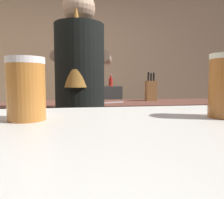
{
  "coord_description": "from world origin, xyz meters",
  "views": [
    {
      "loc": [
        0.0,
        -1.42,
        1.13
      ],
      "look_at": [
        0.1,
        -0.75,
        1.08
      ],
      "focal_mm": 34.63,
      "sensor_mm": 36.0,
      "label": 1
    }
  ],
  "objects_px": {
    "pint_glass_near": "(26,89)",
    "knife_block": "(151,90)",
    "bartender": "(80,99)",
    "mixing_bowl": "(80,100)",
    "bottle_olive_oil": "(111,82)",
    "bottle_hot_sauce": "(85,81)",
    "chefs_knife": "(111,102)",
    "bottle_soy": "(95,80)"
  },
  "relations": [
    {
      "from": "pint_glass_near",
      "to": "knife_block",
      "type": "bearing_deg",
      "value": 63.35
    },
    {
      "from": "bartender",
      "to": "mixing_bowl",
      "type": "xyz_separation_m",
      "value": [
        0.0,
        0.43,
        -0.04
      ]
    },
    {
      "from": "mixing_bowl",
      "to": "bottle_olive_oil",
      "type": "relative_size",
      "value": 1.18
    },
    {
      "from": "bottle_olive_oil",
      "to": "bottle_hot_sauce",
      "type": "xyz_separation_m",
      "value": [
        -0.39,
        0.13,
        0.02
      ]
    },
    {
      "from": "chefs_knife",
      "to": "pint_glass_near",
      "type": "height_order",
      "value": "pint_glass_near"
    },
    {
      "from": "knife_block",
      "to": "pint_glass_near",
      "type": "xyz_separation_m",
      "value": [
        -0.82,
        -1.63,
        0.08
      ]
    },
    {
      "from": "mixing_bowl",
      "to": "bottle_hot_sauce",
      "type": "bearing_deg",
      "value": 86.67
    },
    {
      "from": "bartender",
      "to": "bottle_soy",
      "type": "height_order",
      "value": "bartender"
    },
    {
      "from": "bartender",
      "to": "bottle_hot_sauce",
      "type": "relative_size",
      "value": 8.12
    },
    {
      "from": "knife_block",
      "to": "bottle_soy",
      "type": "xyz_separation_m",
      "value": [
        -0.46,
        1.25,
        0.11
      ]
    },
    {
      "from": "mixing_bowl",
      "to": "bottle_soy",
      "type": "xyz_separation_m",
      "value": [
        0.25,
        1.38,
        0.19
      ]
    },
    {
      "from": "pint_glass_near",
      "to": "bottle_soy",
      "type": "distance_m",
      "value": 2.9
    },
    {
      "from": "chefs_knife",
      "to": "bottle_hot_sauce",
      "type": "bearing_deg",
      "value": 79.65
    },
    {
      "from": "chefs_knife",
      "to": "bottle_soy",
      "type": "relative_size",
      "value": 0.93
    },
    {
      "from": "bartender",
      "to": "bottle_olive_oil",
      "type": "height_order",
      "value": "bartender"
    },
    {
      "from": "knife_block",
      "to": "pint_glass_near",
      "type": "bearing_deg",
      "value": -116.65
    },
    {
      "from": "bottle_soy",
      "to": "bottle_olive_oil",
      "type": "bearing_deg",
      "value": -9.23
    },
    {
      "from": "pint_glass_near",
      "to": "chefs_knife",
      "type": "bearing_deg",
      "value": 75.12
    },
    {
      "from": "pint_glass_near",
      "to": "bottle_olive_oil",
      "type": "relative_size",
      "value": 0.71
    },
    {
      "from": "bottle_soy",
      "to": "chefs_knife",
      "type": "bearing_deg",
      "value": -88.58
    },
    {
      "from": "bartender",
      "to": "bottle_hot_sauce",
      "type": "height_order",
      "value": "bartender"
    },
    {
      "from": "knife_block",
      "to": "mixing_bowl",
      "type": "xyz_separation_m",
      "value": [
        -0.71,
        -0.13,
        -0.08
      ]
    },
    {
      "from": "bottle_olive_oil",
      "to": "bartender",
      "type": "bearing_deg",
      "value": -105.13
    },
    {
      "from": "mixing_bowl",
      "to": "bottle_olive_oil",
      "type": "xyz_separation_m",
      "value": [
        0.48,
        1.34,
        0.16
      ]
    },
    {
      "from": "chefs_knife",
      "to": "pint_glass_near",
      "type": "relative_size",
      "value": 1.92
    },
    {
      "from": "bartender",
      "to": "pint_glass_near",
      "type": "distance_m",
      "value": 1.08
    },
    {
      "from": "bottle_soy",
      "to": "bartender",
      "type": "bearing_deg",
      "value": -97.75
    },
    {
      "from": "mixing_bowl",
      "to": "bottle_olive_oil",
      "type": "distance_m",
      "value": 1.43
    },
    {
      "from": "knife_block",
      "to": "mixing_bowl",
      "type": "distance_m",
      "value": 0.72
    },
    {
      "from": "bartender",
      "to": "bottle_soy",
      "type": "distance_m",
      "value": 1.83
    },
    {
      "from": "knife_block",
      "to": "pint_glass_near",
      "type": "distance_m",
      "value": 1.83
    },
    {
      "from": "knife_block",
      "to": "bottle_hot_sauce",
      "type": "relative_size",
      "value": 1.33
    },
    {
      "from": "mixing_bowl",
      "to": "bottle_soy",
      "type": "relative_size",
      "value": 0.81
    },
    {
      "from": "bartender",
      "to": "pint_glass_near",
      "type": "xyz_separation_m",
      "value": [
        -0.11,
        -1.07,
        0.11
      ]
    },
    {
      "from": "mixing_bowl",
      "to": "chefs_knife",
      "type": "height_order",
      "value": "mixing_bowl"
    },
    {
      "from": "bottle_soy",
      "to": "bottle_hot_sauce",
      "type": "bearing_deg",
      "value": 149.58
    },
    {
      "from": "bartender",
      "to": "bottle_olive_oil",
      "type": "bearing_deg",
      "value": -4.42
    },
    {
      "from": "knife_block",
      "to": "bottle_olive_oil",
      "type": "distance_m",
      "value": 1.23
    },
    {
      "from": "mixing_bowl",
      "to": "pint_glass_near",
      "type": "xyz_separation_m",
      "value": [
        -0.11,
        -1.5,
        0.15
      ]
    },
    {
      "from": "bottle_soy",
      "to": "bottle_hot_sauce",
      "type": "distance_m",
      "value": 0.19
    },
    {
      "from": "bartender",
      "to": "bottle_hot_sauce",
      "type": "bearing_deg",
      "value": 8.11
    },
    {
      "from": "bartender",
      "to": "chefs_knife",
      "type": "distance_m",
      "value": 0.5
    }
  ]
}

